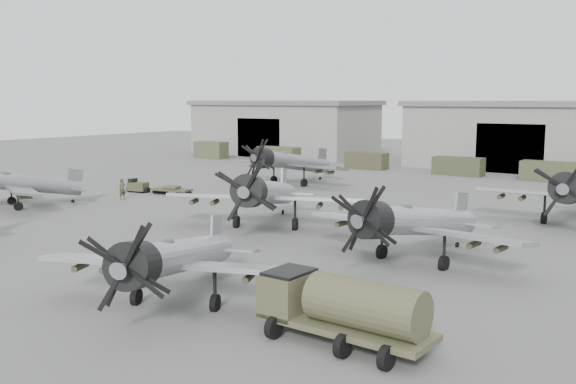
% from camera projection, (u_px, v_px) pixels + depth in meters
% --- Properties ---
extents(ground, '(220.00, 220.00, 0.00)m').
position_uv_depth(ground, '(192.00, 275.00, 32.71)').
color(ground, '#555553').
rests_on(ground, ground).
extents(hangar_left, '(29.00, 14.80, 8.70)m').
position_uv_depth(hangar_left, '(284.00, 127.00, 103.90)').
color(hangar_left, gray).
rests_on(hangar_left, ground).
extents(hangar_center, '(29.00, 14.80, 8.70)m').
position_uv_depth(hangar_center, '(525.00, 135.00, 82.38)').
color(hangar_center, gray).
rests_on(hangar_center, ground).
extents(support_truck_0, '(5.26, 2.20, 2.52)m').
position_uv_depth(support_truck_0, '(211.00, 150.00, 97.61)').
color(support_truck_0, '#454B31').
rests_on(support_truck_0, ground).
extents(support_truck_1, '(6.22, 2.20, 2.25)m').
position_uv_depth(support_truck_1, '(278.00, 155.00, 90.44)').
color(support_truck_1, '#42472E').
rests_on(support_truck_1, ground).
extents(support_truck_2, '(5.36, 2.20, 2.14)m').
position_uv_depth(support_truck_2, '(367.00, 161.00, 82.52)').
color(support_truck_2, '#3B3B27').
rests_on(support_truck_2, ground).
extents(support_truck_3, '(5.83, 2.20, 2.14)m').
position_uv_depth(support_truck_3, '(458.00, 166.00, 75.62)').
color(support_truck_3, '#393D28').
rests_on(support_truck_3, ground).
extents(support_truck_4, '(6.54, 2.20, 2.18)m').
position_uv_depth(support_truck_4, '(552.00, 172.00, 69.65)').
color(support_truck_4, '#3E412A').
rests_on(support_truck_4, ground).
extents(aircraft_near_1, '(11.89, 10.74, 4.82)m').
position_uv_depth(aircraft_near_1, '(173.00, 259.00, 27.12)').
color(aircraft_near_1, '#9FA1A8').
rests_on(aircraft_near_1, ground).
extents(aircraft_mid_0, '(11.07, 10.03, 4.52)m').
position_uv_depth(aircraft_mid_0, '(12.00, 183.00, 52.79)').
color(aircraft_mid_0, gray).
rests_on(aircraft_mid_0, ground).
extents(aircraft_mid_1, '(13.57, 12.29, 5.53)m').
position_uv_depth(aircraft_mid_1, '(265.00, 193.00, 43.86)').
color(aircraft_mid_1, '#9B9FA4').
rests_on(aircraft_mid_1, ground).
extents(aircraft_mid_2, '(12.88, 11.59, 5.12)m').
position_uv_depth(aircraft_mid_2, '(411.00, 222.00, 34.45)').
color(aircraft_mid_2, '#9EA2A7').
rests_on(aircraft_mid_2, ground).
extents(aircraft_far_0, '(13.48, 12.13, 5.38)m').
position_uv_depth(aircraft_far_0, '(288.00, 162.00, 66.63)').
color(aircraft_far_0, gray).
rests_on(aircraft_far_0, ground).
extents(aircraft_far_1, '(13.68, 12.31, 5.48)m').
position_uv_depth(aircraft_far_1, '(576.00, 192.00, 44.67)').
color(aircraft_far_1, '#999CA1').
rests_on(aircraft_far_1, ground).
extents(fuel_tanker, '(6.68, 2.85, 2.55)m').
position_uv_depth(fuel_tanker, '(343.00, 305.00, 23.23)').
color(fuel_tanker, '#4B4B31').
rests_on(fuel_tanker, ground).
extents(tug_trailer, '(6.76, 2.60, 1.34)m').
position_uv_depth(tug_trailer, '(151.00, 188.00, 61.22)').
color(tug_trailer, '#3B3C27').
rests_on(tug_trailer, ground).
extents(ground_crew, '(0.55, 0.74, 1.87)m').
position_uv_depth(ground_crew, '(122.00, 189.00, 57.26)').
color(ground_crew, '#3D3D28').
rests_on(ground_crew, ground).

